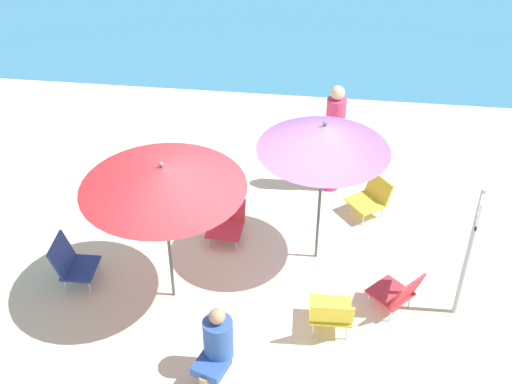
% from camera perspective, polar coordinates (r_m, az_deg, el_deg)
% --- Properties ---
extents(ground_plane, '(40.00, 40.00, 0.00)m').
position_cam_1_polar(ground_plane, '(8.83, -1.04, -8.23)').
color(ground_plane, beige).
extents(umbrella_red, '(1.94, 1.94, 2.06)m').
position_cam_1_polar(umbrella_red, '(7.63, -8.03, 1.27)').
color(umbrella_red, '#4C4C51').
rests_on(umbrella_red, ground_plane).
extents(umbrella_purple, '(1.67, 1.67, 2.16)m').
position_cam_1_polar(umbrella_purple, '(8.19, 5.84, 4.66)').
color(umbrella_purple, '#4C4C51').
rests_on(umbrella_purple, ground_plane).
extents(beach_chair_a, '(0.51, 0.59, 0.53)m').
position_cam_1_polar(beach_chair_a, '(9.48, -2.54, -2.49)').
color(beach_chair_a, red).
rests_on(beach_chair_a, ground_plane).
extents(beach_chair_b, '(0.53, 0.62, 0.67)m').
position_cam_1_polar(beach_chair_b, '(8.08, 6.43, -10.22)').
color(beach_chair_b, gold).
rests_on(beach_chair_b, ground_plane).
extents(beach_chair_c, '(0.72, 0.71, 0.55)m').
position_cam_1_polar(beach_chair_c, '(10.04, 9.82, -0.40)').
color(beach_chair_c, gold).
rests_on(beach_chair_c, ground_plane).
extents(beach_chair_d, '(0.52, 0.52, 0.67)m').
position_cam_1_polar(beach_chair_d, '(9.02, -15.54, -5.78)').
color(beach_chair_d, navy).
rests_on(beach_chair_d, ground_plane).
extents(beach_chair_e, '(0.71, 0.71, 0.66)m').
position_cam_1_polar(beach_chair_e, '(8.48, 12.05, -8.39)').
color(beach_chair_e, red).
rests_on(beach_chair_e, ground_plane).
extents(person_a, '(0.44, 0.56, 0.98)m').
position_cam_1_polar(person_a, '(7.52, -3.42, -12.86)').
color(person_a, '#2D519E').
rests_on(person_a, ground_plane).
extents(person_b, '(0.29, 0.29, 1.79)m').
position_cam_1_polar(person_b, '(10.14, 6.69, 4.61)').
color(person_b, '#DB3866').
rests_on(person_b, ground_plane).
extents(warning_sign, '(0.13, 0.46, 1.90)m').
position_cam_1_polar(warning_sign, '(8.09, 18.05, -3.61)').
color(warning_sign, '#ADADB2').
rests_on(warning_sign, ground_plane).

